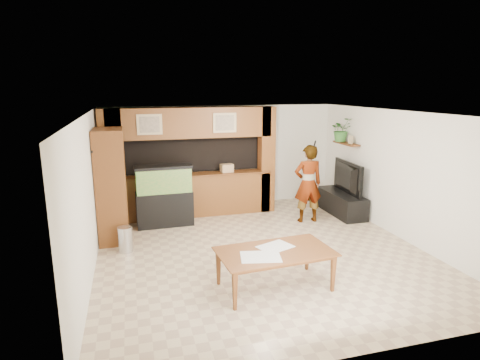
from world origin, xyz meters
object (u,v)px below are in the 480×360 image
object	(u,v)px
aquarium	(164,196)
dining_table	(276,270)
pantry_cabinet	(111,186)
television	(343,177)
person	(308,184)

from	to	relation	value
aquarium	dining_table	distance (m)	3.72
pantry_cabinet	aquarium	distance (m)	1.32
television	aquarium	bearing A→B (deg)	89.55
dining_table	television	bearing A→B (deg)	43.30
aquarium	dining_table	bearing A→B (deg)	-69.63
dining_table	person	bearing A→B (deg)	53.02
pantry_cabinet	aquarium	xyz separation A→B (m)	(1.08, 0.61, -0.46)
pantry_cabinet	television	size ratio (longest dim) A/B	1.69
dining_table	pantry_cabinet	bearing A→B (deg)	126.69
pantry_cabinet	person	world-z (taller)	pantry_cabinet
person	dining_table	xyz separation A→B (m)	(-1.83, -2.84, -0.59)
aquarium	dining_table	size ratio (longest dim) A/B	0.79
person	dining_table	distance (m)	3.43
aquarium	television	size ratio (longest dim) A/B	1.03
aquarium	person	distance (m)	3.27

